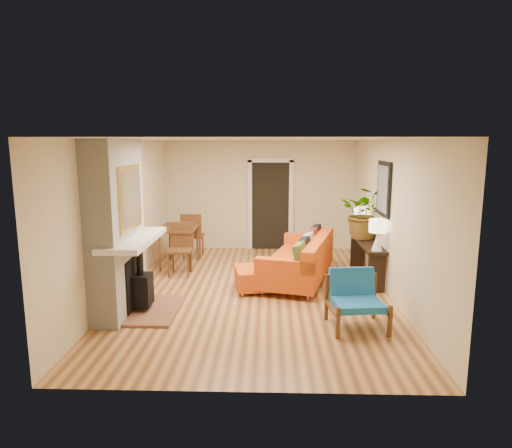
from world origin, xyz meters
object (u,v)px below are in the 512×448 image
at_px(sofa, 303,260).
at_px(dining_table, 183,234).
at_px(ottoman, 258,277).
at_px(blue_chair, 355,296).
at_px(console_table, 367,248).
at_px(houseplant, 365,213).
at_px(lamp_near, 378,231).
at_px(lamp_far, 361,217).

xyz_separation_m(sofa, dining_table, (-2.42, 1.00, 0.26)).
xyz_separation_m(ottoman, dining_table, (-1.61, 1.56, 0.44)).
bearing_deg(blue_chair, sofa, 105.81).
height_order(sofa, console_table, sofa).
relative_size(console_table, houseplant, 1.85).
height_order(sofa, ottoman, sofa).
bearing_deg(dining_table, blue_chair, -45.69).
relative_size(lamp_near, lamp_far, 1.00).
bearing_deg(sofa, ottoman, -145.33).
bearing_deg(lamp_near, houseplant, 90.57).
distance_m(lamp_far, houseplant, 0.51).
relative_size(ottoman, lamp_near, 1.64).
relative_size(sofa, console_table, 1.35).
bearing_deg(dining_table, console_table, -12.54).
relative_size(blue_chair, lamp_near, 1.54).
bearing_deg(console_table, dining_table, 167.46).
height_order(dining_table, console_table, dining_table).
bearing_deg(houseplant, dining_table, 170.77).
xyz_separation_m(blue_chair, dining_table, (-3.01, 3.08, 0.24)).
height_order(dining_table, lamp_far, lamp_far).
bearing_deg(dining_table, ottoman, -44.16).
bearing_deg(houseplant, lamp_far, 88.81).
distance_m(sofa, houseplant, 1.52).
height_order(blue_chair, dining_table, dining_table).
xyz_separation_m(dining_table, console_table, (3.64, -0.81, -0.08)).
bearing_deg(lamp_far, console_table, -90.00).
bearing_deg(ottoman, console_table, 20.42).
xyz_separation_m(sofa, houseplant, (1.21, 0.41, 0.82)).
bearing_deg(lamp_far, houseplant, -91.19).
xyz_separation_m(ottoman, houseplant, (2.02, 0.97, 1.00)).
relative_size(ottoman, lamp_far, 1.64).
xyz_separation_m(console_table, houseplant, (-0.01, 0.22, 0.65)).
bearing_deg(dining_table, lamp_far, -1.72).
distance_m(blue_chair, lamp_near, 1.74).
relative_size(blue_chair, houseplant, 0.83).
height_order(lamp_near, lamp_far, same).
relative_size(ottoman, console_table, 0.48).
bearing_deg(houseplant, console_table, -87.39).
distance_m(console_table, lamp_far, 0.85).
xyz_separation_m(ottoman, lamp_near, (2.03, -0.02, 0.84)).
bearing_deg(sofa, lamp_far, 36.30).
relative_size(sofa, houseplant, 2.50).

